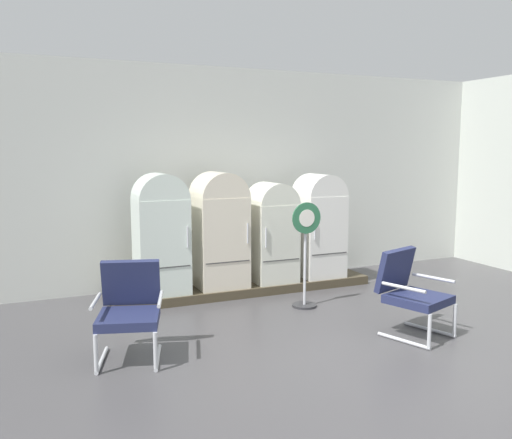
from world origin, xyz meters
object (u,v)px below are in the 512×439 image
refrigerator_1 (219,226)px  sign_stand (305,260)px  armchair_left (130,307)px  armchair_right (410,290)px  refrigerator_0 (161,230)px  refrigerator_2 (272,229)px  refrigerator_3 (319,222)px

refrigerator_1 → sign_stand: 1.36m
refrigerator_1 → sign_stand: size_ratio=1.17×
armchair_left → armchair_right: size_ratio=1.00×
refrigerator_0 → refrigerator_2: refrigerator_0 is taller
refrigerator_2 → sign_stand: (0.00, -1.01, -0.27)m
armchair_left → armchair_right: bearing=-11.1°
refrigerator_0 → armchair_left: bearing=-112.9°
refrigerator_2 → refrigerator_0: bearing=-179.2°
sign_stand → armchair_right: bearing=-68.2°
refrigerator_2 → armchair_right: bearing=-76.9°
armchair_right → refrigerator_3: bearing=84.5°
refrigerator_0 → armchair_right: (2.20, -2.38, -0.46)m
refrigerator_0 → armchair_right: refrigerator_0 is taller
refrigerator_0 → refrigerator_1: (0.84, 0.04, -0.00)m
refrigerator_0 → sign_stand: size_ratio=1.17×
armchair_left → armchair_right: 3.01m
refrigerator_1 → armchair_left: bearing=-131.0°
sign_stand → refrigerator_1: bearing=128.0°
refrigerator_1 → armchair_right: bearing=-60.6°
sign_stand → refrigerator_0: bearing=149.0°
refrigerator_3 → armchair_left: (-3.19, -1.82, -0.43)m
refrigerator_1 → armchair_right: (1.36, -2.42, -0.46)m
refrigerator_0 → armchair_left: (-0.76, -1.79, -0.46)m
refrigerator_2 → sign_stand: size_ratio=1.05×
sign_stand → refrigerator_2: bearing=90.1°
refrigerator_1 → refrigerator_3: size_ratio=1.04×
refrigerator_0 → refrigerator_3: size_ratio=1.04×
refrigerator_1 → refrigerator_2: size_ratio=1.12×
refrigerator_3 → sign_stand: size_ratio=1.13×
refrigerator_2 → armchair_right: refrigerator_2 is taller
refrigerator_2 → armchair_left: size_ratio=1.52×
refrigerator_1 → refrigerator_3: 1.59m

